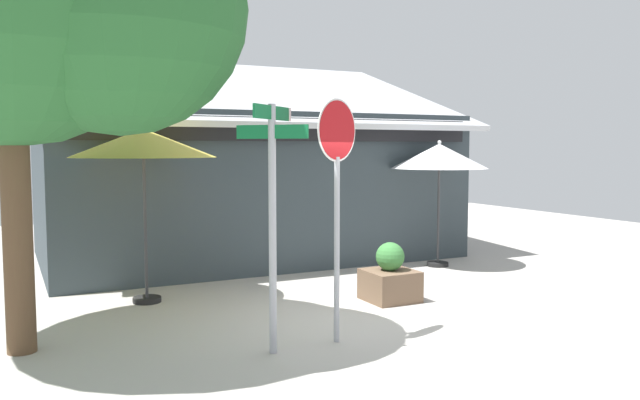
# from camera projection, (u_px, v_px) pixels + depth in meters

# --- Properties ---
(ground_plane) EXTENTS (28.00, 28.00, 0.10)m
(ground_plane) POSITION_uv_depth(u_px,v_px,m) (347.00, 322.00, 9.04)
(ground_plane) COLOR #ADA8A0
(cafe_building) EXTENTS (9.12, 5.55, 4.61)m
(cafe_building) POSITION_uv_depth(u_px,v_px,m) (245.00, 182.00, 14.30)
(cafe_building) COLOR #333D42
(cafe_building) RESTS_ON ground
(street_sign_post) EXTENTS (0.74, 0.70, 2.94)m
(street_sign_post) POSITION_uv_depth(u_px,v_px,m) (273.00, 201.00, 7.37)
(street_sign_post) COLOR #A8AAB2
(street_sign_post) RESTS_ON ground
(stop_sign) EXTENTS (0.70, 0.35, 3.03)m
(stop_sign) POSITION_uv_depth(u_px,v_px,m) (337.00, 174.00, 7.77)
(stop_sign) COLOR #A8AAB2
(stop_sign) RESTS_ON ground
(patio_umbrella_mustard_left) EXTENTS (2.23, 2.23, 2.79)m
(patio_umbrella_mustard_left) POSITION_uv_depth(u_px,v_px,m) (143.00, 144.00, 9.76)
(patio_umbrella_mustard_left) COLOR black
(patio_umbrella_mustard_left) RESTS_ON ground
(patio_umbrella_ivory_center) EXTENTS (1.96, 1.96, 2.58)m
(patio_umbrella_ivory_center) POSITION_uv_depth(u_px,v_px,m) (439.00, 157.00, 12.82)
(patio_umbrella_ivory_center) COLOR black
(patio_umbrella_ivory_center) RESTS_ON ground
(sidewalk_planter) EXTENTS (0.76, 0.76, 0.94)m
(sidewalk_planter) POSITION_uv_depth(u_px,v_px,m) (390.00, 278.00, 10.05)
(sidewalk_planter) COLOR brown
(sidewalk_planter) RESTS_ON ground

